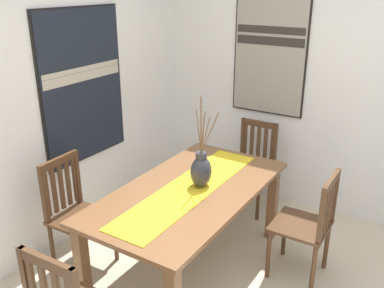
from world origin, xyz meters
name	(u,v)px	position (x,y,z in m)	size (l,w,h in m)	color
wall_back	(46,96)	(0.00, 1.86, 1.35)	(6.40, 0.12, 2.70)	silver
wall_side	(335,81)	(1.86, 0.00, 1.35)	(0.12, 6.40, 2.70)	silver
dining_table	(190,201)	(0.23, 0.60, 0.63)	(1.75, 0.93, 0.74)	brown
table_runner	(190,188)	(0.23, 0.60, 0.74)	(1.61, 0.36, 0.01)	gold
centerpiece_vase	(201,170)	(0.32, 0.55, 0.88)	(0.19, 0.19, 0.74)	#333338
chair_0	(75,211)	(-0.19, 1.44, 0.49)	(0.44, 0.44, 0.94)	#4C301C
chair_1	(309,223)	(0.66, -0.22, 0.48)	(0.42, 0.42, 0.91)	#4C301C
chair_2	(252,164)	(1.48, 0.63, 0.48)	(0.42, 0.42, 0.90)	#4C301C
painting_on_back_wall	(83,86)	(0.36, 1.79, 1.37)	(0.95, 0.05, 1.34)	black
painting_on_side_wall	(270,50)	(1.79, 0.65, 1.59)	(0.05, 0.76, 1.29)	black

